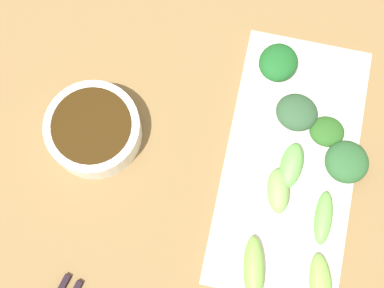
{
  "coord_description": "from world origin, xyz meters",
  "views": [
    {
      "loc": [
        0.04,
        -0.21,
        0.79
      ],
      "look_at": [
        -0.0,
        -0.02,
        0.05
      ],
      "focal_mm": 52.15,
      "sensor_mm": 36.0,
      "label": 1
    }
  ],
  "objects": [
    {
      "name": "broccoli_leafy_6",
      "position": [
        0.09,
        0.13,
        0.05
      ],
      "size": [
        0.07,
        0.07,
        0.03
      ],
      "primitive_type": "ellipsoid",
      "rotation": [
        0.0,
        0.0,
        -0.28
      ],
      "color": "#1A5922",
      "rests_on": "serving_plate"
    },
    {
      "name": "serving_plate",
      "position": [
        0.14,
        -0.01,
        0.03
      ],
      "size": [
        0.18,
        0.38,
        0.01
      ],
      "primitive_type": "cube",
      "color": "silver",
      "rests_on": "tabletop"
    },
    {
      "name": "broccoli_stalk_8",
      "position": [
        0.12,
        -0.06,
        0.05
      ],
      "size": [
        0.04,
        0.07,
        0.03
      ],
      "primitive_type": "ellipsoid",
      "rotation": [
        0.0,
        0.0,
        0.22
      ],
      "color": "#7AA355",
      "rests_on": "serving_plate"
    },
    {
      "name": "broccoli_leafy_0",
      "position": [
        0.18,
        0.04,
        0.04
      ],
      "size": [
        0.05,
        0.05,
        0.02
      ],
      "primitive_type": "ellipsoid",
      "rotation": [
        0.0,
        0.0,
        0.02
      ],
      "color": "#28581E",
      "rests_on": "serving_plate"
    },
    {
      "name": "broccoli_leafy_1",
      "position": [
        0.13,
        0.06,
        0.05
      ],
      "size": [
        0.07,
        0.07,
        0.03
      ],
      "primitive_type": "ellipsoid",
      "rotation": [
        0.0,
        0.0,
        -0.21
      ],
      "color": "#2C4E30",
      "rests_on": "serving_plate"
    },
    {
      "name": "broccoli_leafy_3",
      "position": [
        0.21,
        -0.0,
        0.05
      ],
      "size": [
        0.07,
        0.07,
        0.03
      ],
      "primitive_type": "ellipsoid",
      "rotation": [
        0.0,
        0.0,
        -0.17
      ],
      "color": "#29572C",
      "rests_on": "serving_plate"
    },
    {
      "name": "tabletop",
      "position": [
        0.0,
        0.0,
        0.01
      ],
      "size": [
        2.1,
        2.1,
        0.02
      ],
      "primitive_type": "cube",
      "color": "olive",
      "rests_on": "ground"
    },
    {
      "name": "sauce_bowl",
      "position": [
        -0.14,
        -0.03,
        0.05
      ],
      "size": [
        0.13,
        0.13,
        0.05
      ],
      "color": "white",
      "rests_on": "tabletop"
    },
    {
      "name": "broccoli_stalk_2",
      "position": [
        0.2,
        -0.17,
        0.04
      ],
      "size": [
        0.05,
        0.09,
        0.02
      ],
      "primitive_type": "ellipsoid",
      "rotation": [
        0.0,
        0.0,
        0.23
      ],
      "color": "#78B247",
      "rests_on": "serving_plate"
    },
    {
      "name": "broccoli_stalk_4",
      "position": [
        0.13,
        -0.02,
        0.05
      ],
      "size": [
        0.03,
        0.07,
        0.03
      ],
      "primitive_type": "ellipsoid",
      "rotation": [
        0.0,
        0.0,
        -0.06
      ],
      "color": "#69B152",
      "rests_on": "serving_plate"
    },
    {
      "name": "broccoli_stalk_7",
      "position": [
        0.19,
        -0.08,
        0.04
      ],
      "size": [
        0.03,
        0.07,
        0.02
      ],
      "primitive_type": "ellipsoid",
      "rotation": [
        0.0,
        0.0,
        0.03
      ],
      "color": "#65A74A",
      "rests_on": "serving_plate"
    },
    {
      "name": "broccoli_stalk_5",
      "position": [
        0.11,
        -0.17,
        0.04
      ],
      "size": [
        0.04,
        0.09,
        0.02
      ],
      "primitive_type": "ellipsoid",
      "rotation": [
        0.0,
        0.0,
        0.19
      ],
      "color": "#76A448",
      "rests_on": "serving_plate"
    }
  ]
}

